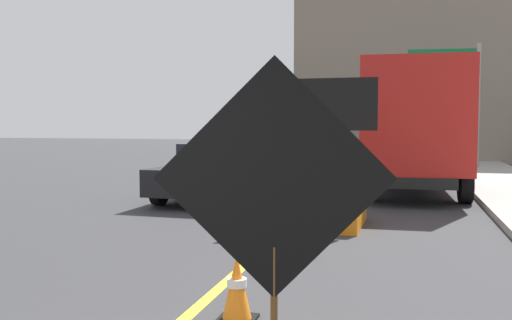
{
  "coord_description": "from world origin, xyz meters",
  "views": [
    {
      "loc": [
        2.02,
        -1.08,
        1.89
      ],
      "look_at": [
        0.47,
        4.78,
        1.49
      ],
      "focal_mm": 39.48,
      "sensor_mm": 36.0,
      "label": 1
    }
  ],
  "objects_px": {
    "arrow_board_trailer": "(332,199)",
    "traffic_cone_near_sign": "(237,288)",
    "highway_guide_sign": "(457,84)",
    "box_truck": "(411,125)",
    "traffic_cone_mid_lane": "(302,231)",
    "pickup_car": "(221,170)",
    "roadwork_sign": "(274,185)"
  },
  "relations": [
    {
      "from": "pickup_car",
      "to": "highway_guide_sign",
      "type": "xyz_separation_m",
      "value": [
        6.46,
        10.11,
        2.73
      ]
    },
    {
      "from": "box_truck",
      "to": "traffic_cone_mid_lane",
      "type": "relative_size",
      "value": 9.0
    },
    {
      "from": "box_truck",
      "to": "pickup_car",
      "type": "height_order",
      "value": "box_truck"
    },
    {
      "from": "pickup_car",
      "to": "traffic_cone_near_sign",
      "type": "distance_m",
      "value": 8.95
    },
    {
      "from": "highway_guide_sign",
      "to": "traffic_cone_near_sign",
      "type": "bearing_deg",
      "value": -100.68
    },
    {
      "from": "box_truck",
      "to": "pickup_car",
      "type": "bearing_deg",
      "value": -154.88
    },
    {
      "from": "pickup_car",
      "to": "highway_guide_sign",
      "type": "relative_size",
      "value": 1.0
    },
    {
      "from": "box_truck",
      "to": "highway_guide_sign",
      "type": "bearing_deg",
      "value": 77.05
    },
    {
      "from": "roadwork_sign",
      "to": "traffic_cone_mid_lane",
      "type": "bearing_deg",
      "value": 97.37
    },
    {
      "from": "arrow_board_trailer",
      "to": "traffic_cone_mid_lane",
      "type": "relative_size",
      "value": 3.63
    },
    {
      "from": "arrow_board_trailer",
      "to": "pickup_car",
      "type": "height_order",
      "value": "arrow_board_trailer"
    },
    {
      "from": "roadwork_sign",
      "to": "pickup_car",
      "type": "xyz_separation_m",
      "value": [
        -3.64,
        9.81,
        -0.77
      ]
    },
    {
      "from": "arrow_board_trailer",
      "to": "traffic_cone_near_sign",
      "type": "xyz_separation_m",
      "value": [
        -0.25,
        -5.25,
        -0.16
      ]
    },
    {
      "from": "traffic_cone_mid_lane",
      "to": "roadwork_sign",
      "type": "bearing_deg",
      "value": -82.63
    },
    {
      "from": "traffic_cone_near_sign",
      "to": "traffic_cone_mid_lane",
      "type": "xyz_separation_m",
      "value": [
        0.15,
        2.69,
        0.05
      ]
    },
    {
      "from": "traffic_cone_near_sign",
      "to": "traffic_cone_mid_lane",
      "type": "distance_m",
      "value": 2.69
    },
    {
      "from": "highway_guide_sign",
      "to": "traffic_cone_mid_lane",
      "type": "distance_m",
      "value": 16.5
    },
    {
      "from": "arrow_board_trailer",
      "to": "traffic_cone_near_sign",
      "type": "height_order",
      "value": "arrow_board_trailer"
    },
    {
      "from": "roadwork_sign",
      "to": "pickup_car",
      "type": "relative_size",
      "value": 0.47
    },
    {
      "from": "highway_guide_sign",
      "to": "traffic_cone_near_sign",
      "type": "distance_m",
      "value": 19.13
    },
    {
      "from": "roadwork_sign",
      "to": "arrow_board_trailer",
      "type": "relative_size",
      "value": 0.86
    },
    {
      "from": "roadwork_sign",
      "to": "traffic_cone_near_sign",
      "type": "relative_size",
      "value": 3.59
    },
    {
      "from": "box_truck",
      "to": "traffic_cone_near_sign",
      "type": "distance_m",
      "value": 10.85
    },
    {
      "from": "traffic_cone_near_sign",
      "to": "traffic_cone_mid_lane",
      "type": "bearing_deg",
      "value": 86.74
    },
    {
      "from": "arrow_board_trailer",
      "to": "highway_guide_sign",
      "type": "xyz_separation_m",
      "value": [
        3.25,
        13.3,
        2.94
      ]
    },
    {
      "from": "arrow_board_trailer",
      "to": "highway_guide_sign",
      "type": "bearing_deg",
      "value": 76.29
    },
    {
      "from": "arrow_board_trailer",
      "to": "box_truck",
      "type": "distance_m",
      "value": 5.71
    },
    {
      "from": "traffic_cone_mid_lane",
      "to": "traffic_cone_near_sign",
      "type": "bearing_deg",
      "value": -93.26
    },
    {
      "from": "pickup_car",
      "to": "traffic_cone_mid_lane",
      "type": "distance_m",
      "value": 6.55
    },
    {
      "from": "box_truck",
      "to": "traffic_cone_mid_lane",
      "type": "height_order",
      "value": "box_truck"
    },
    {
      "from": "roadwork_sign",
      "to": "box_truck",
      "type": "relative_size",
      "value": 0.35
    },
    {
      "from": "pickup_car",
      "to": "traffic_cone_mid_lane",
      "type": "bearing_deg",
      "value": -61.58
    }
  ]
}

